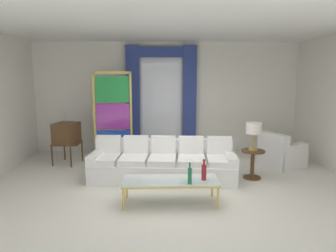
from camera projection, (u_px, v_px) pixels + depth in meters
ground_plane at (172, 189)px, 5.87m from camera, size 16.00×16.00×0.00m
wall_rear at (167, 97)px, 8.64m from camera, size 8.00×0.12×3.00m
ceiling_slab at (171, 29)px, 6.17m from camera, size 8.00×7.60×0.04m
curtained_window at (161, 89)px, 8.43m from camera, size 2.00×0.17×2.70m
couch_white_long at (163, 164)px, 6.41m from camera, size 2.98×1.17×0.86m
coffee_table at (170, 182)px, 5.15m from camera, size 1.58×0.60×0.41m
bottle_blue_decanter at (204, 171)px, 5.11m from camera, size 0.08×0.08×0.35m
bottle_crystal_tall at (190, 175)px, 4.93m from camera, size 0.06×0.06×0.35m
vintage_tv at (66, 134)px, 7.42m from camera, size 0.63×0.69×1.35m
armchair_white at (280, 154)px, 7.28m from camera, size 1.08×1.07×0.80m
stained_glass_divider at (113, 118)px, 7.70m from camera, size 0.95×0.05×2.20m
peacock_figurine at (125, 154)px, 7.53m from camera, size 0.44×0.60×0.50m
round_side_table at (253, 162)px, 6.40m from camera, size 0.48×0.48×0.59m
table_lamp_brass at (254, 129)px, 6.29m from camera, size 0.32×0.32×0.57m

